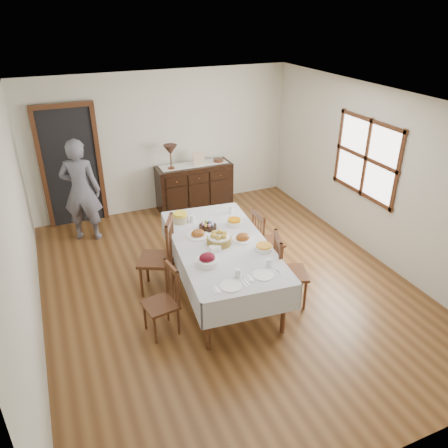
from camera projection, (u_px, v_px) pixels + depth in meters
name	position (u px, v px, depth m)	size (l,w,h in m)	color
ground	(227.00, 285.00, 6.32)	(6.00, 6.00, 0.00)	brown
room_shell	(205.00, 170.00, 5.86)	(5.02, 6.02, 2.65)	silver
dining_table	(222.00, 249.00, 5.82)	(1.42, 2.46, 0.81)	silver
chair_left_near	(164.00, 300.00, 5.25)	(0.43, 0.43, 0.92)	#4D2A18
chair_left_far	(160.00, 255.00, 5.97)	(0.62, 0.62, 1.12)	#4D2A18
chair_right_near	(287.00, 270.00, 5.74)	(0.54, 0.54, 1.03)	#4D2A18
chair_right_far	(265.00, 240.00, 6.51)	(0.40, 0.40, 0.96)	#4D2A18
sideboard	(194.00, 186.00, 8.51)	(1.45, 0.53, 0.87)	black
person	(80.00, 187.00, 7.16)	(0.59, 0.38, 1.88)	slate
bread_basket	(219.00, 239.00, 5.73)	(0.32, 0.32, 0.17)	olive
egg_basket	(208.00, 226.00, 6.13)	(0.25, 0.25, 0.11)	black
ham_platter_a	(198.00, 234.00, 5.94)	(0.31, 0.31, 0.11)	white
ham_platter_b	(243.00, 238.00, 5.85)	(0.29, 0.29, 0.11)	white
beet_bowl	(207.00, 260.00, 5.29)	(0.27, 0.27, 0.15)	white
carrot_bowl	(234.00, 222.00, 6.22)	(0.20, 0.20, 0.10)	white
pineapple_bowl	(180.00, 218.00, 6.29)	(0.22, 0.22, 0.15)	tan
casserole_dish	(264.00, 248.00, 5.60)	(0.23, 0.23, 0.08)	white
butter_dish	(215.00, 249.00, 5.58)	(0.15, 0.10, 0.07)	white
setting_left	(233.00, 282.00, 4.96)	(0.43, 0.31, 0.10)	white
setting_right	(265.00, 271.00, 5.15)	(0.43, 0.31, 0.10)	white
glass_far_a	(192.00, 219.00, 6.31)	(0.07, 0.07, 0.11)	white
glass_far_b	(231.00, 210.00, 6.58)	(0.06, 0.06, 0.11)	white
runner	(194.00, 164.00, 8.34)	(1.30, 0.35, 0.01)	white
table_lamp	(170.00, 151.00, 7.96)	(0.26, 0.26, 0.46)	brown
picture_frame	(199.00, 159.00, 8.23)	(0.22, 0.08, 0.28)	#C8B28C
deco_bowl	(218.00, 160.00, 8.47)	(0.20, 0.20, 0.06)	#4D2A18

